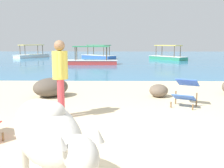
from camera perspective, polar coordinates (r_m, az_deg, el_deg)
sand_beach at (r=4.17m, az=2.62°, el=-13.77°), size 18.00×14.00×0.04m
water_surface at (r=25.90m, az=1.43°, el=5.37°), size 60.00×36.00×0.03m
cow at (r=2.78m, az=-13.56°, el=-10.05°), size 1.27×1.81×1.06m
deck_chair_near at (r=6.95m, az=15.31°, el=-1.34°), size 0.82×0.92×0.68m
person_standing at (r=5.71m, az=-10.88°, el=2.33°), size 0.32×0.50×1.62m
shore_rock_medium at (r=7.93m, az=9.83°, el=-1.37°), size 0.64×0.66×0.37m
shore_rock_small at (r=8.05m, az=-12.81°, el=-0.68°), size 1.35×1.36×0.55m
boat_red at (r=19.17m, az=-4.38°, el=4.95°), size 3.68×1.19×1.29m
boat_blue at (r=26.00m, az=-2.89°, el=6.02°), size 3.51×3.30×1.29m
boat_green at (r=24.58m, az=11.68°, el=5.68°), size 3.13×3.63×1.29m
boat_white at (r=28.41m, az=-16.57°, el=5.91°), size 3.03×3.68×1.29m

